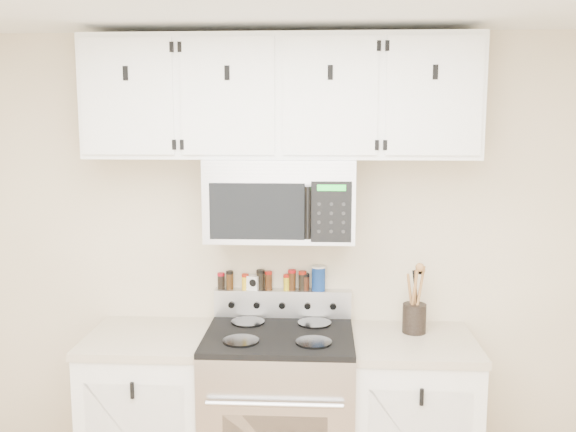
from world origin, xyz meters
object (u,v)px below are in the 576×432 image
at_px(microwave, 281,199).
at_px(utensil_crock, 414,316).
at_px(range, 279,417).
at_px(salt_canister, 318,278).

height_order(microwave, utensil_crock, microwave).
height_order(range, salt_canister, salt_canister).
distance_m(range, utensil_crock, 0.89).
bearing_deg(salt_canister, utensil_crock, -17.08).
bearing_deg(range, microwave, 89.77).
bearing_deg(salt_canister, range, -125.17).
bearing_deg(utensil_crock, microwave, 179.94).
bearing_deg(microwave, range, -90.23).
height_order(utensil_crock, salt_canister, utensil_crock).
bearing_deg(range, utensil_crock, 10.10).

